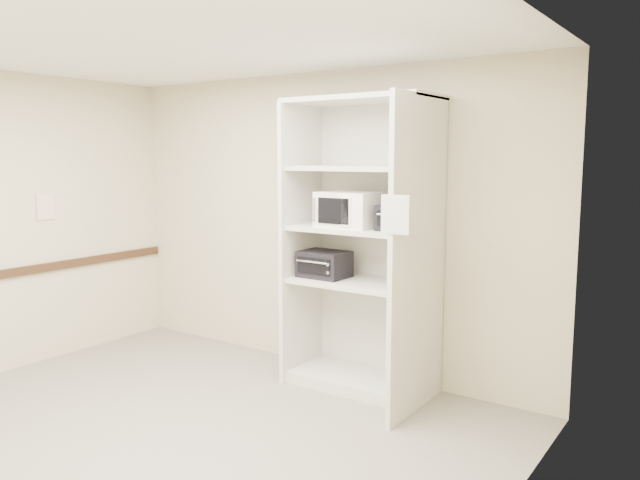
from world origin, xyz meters
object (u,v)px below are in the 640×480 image
Objects in this scene: shelving_unit at (366,256)px; microwave at (350,210)px; toaster_oven_lower at (324,264)px; toaster_oven_upper at (401,218)px.

shelving_unit reaches higher than microwave.
microwave is at bearing -3.21° from toaster_oven_lower.
toaster_oven_upper is 0.84m from toaster_oven_lower.
toaster_oven_upper is at bearing -7.80° from shelving_unit.
toaster_oven_upper reaches higher than toaster_oven_lower.
shelving_unit is 5.03× the size of microwave.
toaster_oven_upper is at bearing 3.45° from microwave.
shelving_unit is at bearing 7.35° from toaster_oven_lower.
shelving_unit is at bearing 28.15° from microwave.
microwave is 1.39× the size of toaster_oven_upper.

